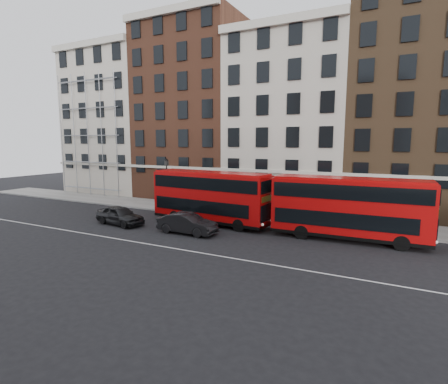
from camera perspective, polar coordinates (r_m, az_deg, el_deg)
The scene contains 11 objects.
ground at distance 24.85m, azimuth -1.37°, elevation -8.64°, with size 120.00×120.00×0.00m, color black.
pavement at distance 34.14m, azimuth 7.08°, elevation -3.89°, with size 80.00×5.00×0.15m, color gray.
kerb at distance 31.85m, azimuth 5.53°, elevation -4.74°, with size 80.00×0.30×0.16m, color gray.
road_centre_line at distance 23.19m, azimuth -3.76°, elevation -9.89°, with size 70.00×0.12×0.01m, color white.
building_terrace at distance 40.60m, azimuth 10.59°, elevation 12.38°, with size 64.00×11.95×22.00m.
bus_b at distance 30.71m, azimuth -2.27°, elevation -0.65°, with size 11.15×3.57×4.61m.
bus_c at distance 27.05m, azimuth 19.62°, elevation -2.31°, with size 11.10×3.01×4.63m.
car_rear at distance 31.95m, azimuth -16.63°, elevation -3.65°, with size 1.94×4.82×1.64m, color black.
car_front at distance 27.83m, azimuth -6.02°, elevation -5.11°, with size 1.71×4.91×1.62m, color black.
lamp_post_left at distance 37.14m, azimuth -9.31°, elevation 1.74°, with size 0.44×0.44×5.33m.
iron_railings at distance 36.06m, azimuth 8.30°, elevation -2.33°, with size 6.60×0.06×1.00m, color black, non-canonical shape.
Camera 1 is at (11.36, -20.89, 7.22)m, focal length 28.00 mm.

